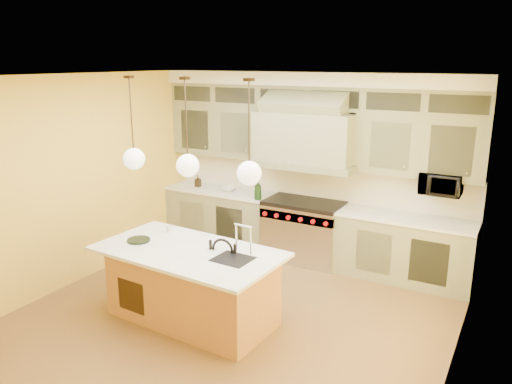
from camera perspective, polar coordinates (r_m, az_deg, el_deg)
The scene contains 18 objects.
floor at distance 6.33m, azimuth -2.79°, elevation -14.18°, with size 5.00×5.00×0.00m, color brown.
ceiling at distance 5.53m, azimuth -3.17°, elevation 13.07°, with size 5.00×5.00×0.00m, color white.
wall_back at distance 7.93m, azimuth 6.68°, elevation 2.98°, with size 5.00×5.00×0.00m, color gold.
wall_front at distance 4.01m, azimuth -22.61°, elevation -10.21°, with size 5.00×5.00×0.00m, color gold.
wall_left at distance 7.37m, azimuth -19.68°, elevation 1.28°, with size 5.00×5.00×0.00m, color gold.
wall_right at distance 4.97m, azimuth 22.37°, elevation -5.35°, with size 5.00×5.00×0.00m, color gold.
back_cabinetry at distance 7.69m, azimuth 5.91°, elevation 2.48°, with size 5.00×0.77×2.90m.
range at distance 7.87m, azimuth 5.47°, elevation -4.37°, with size 1.20×0.74×0.96m.
kitchen_island at distance 6.13m, azimuth -7.30°, elevation -10.35°, with size 2.26×1.30×1.35m.
counter_stool at distance 5.86m, azimuth -4.39°, elevation -10.04°, with size 0.41×0.41×1.08m.
microwave at distance 7.18m, azimuth 20.38°, elevation 0.89°, with size 0.54×0.37×0.30m, color black.
oil_bottle_a at distance 7.80m, azimuth 0.22°, elevation 0.23°, with size 0.12×0.12×0.32m, color black.
oil_bottle_b at distance 8.69m, azimuth -6.65°, elevation 1.27°, with size 0.09×0.09×0.20m, color black.
fruit_bowl at distance 8.37m, azimuth -3.22°, elevation 0.33°, with size 0.25×0.25×0.06m, color silver.
cup at distance 6.55m, azimuth -9.90°, elevation -4.12°, with size 0.09×0.09×0.09m, color silver.
pendant_left at distance 6.17m, azimuth -13.79°, elevation 3.97°, with size 0.26×0.26×1.11m.
pendant_center at distance 5.67m, azimuth -7.82°, elevation 3.31°, with size 0.26×0.26×1.11m.
pendant_right at distance 5.23m, azimuth -0.78°, elevation 2.48°, with size 0.26×0.26×1.11m.
Camera 1 is at (2.96, -4.67, 3.08)m, focal length 35.00 mm.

